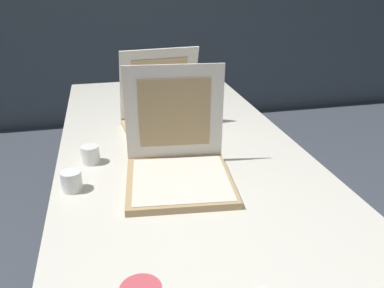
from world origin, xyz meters
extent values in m
cube|color=silver|center=(0.00, 0.55, 0.73)|extent=(0.91, 2.01, 0.03)
cylinder|color=gray|center=(-0.39, 1.49, 0.36)|extent=(0.04, 0.04, 0.71)
cylinder|color=gray|center=(0.39, 1.49, 0.36)|extent=(0.04, 0.04, 0.71)
cube|color=tan|center=(-0.06, 0.23, 0.75)|extent=(0.36, 0.36, 0.02)
cube|color=silver|center=(-0.06, 0.23, 0.76)|extent=(0.33, 0.33, 0.00)
cube|color=silver|center=(-0.04, 0.39, 0.93)|extent=(0.33, 0.06, 0.33)
cube|color=tan|center=(-0.04, 0.38, 0.93)|extent=(0.24, 0.04, 0.24)
cube|color=tan|center=(-0.03, 0.67, 0.75)|extent=(0.36, 0.36, 0.02)
cube|color=silver|center=(-0.02, 0.67, 0.76)|extent=(0.29, 0.29, 0.00)
cube|color=silver|center=(-0.04, 0.79, 0.92)|extent=(0.34, 0.14, 0.32)
cube|color=tan|center=(-0.04, 0.78, 0.92)|extent=(0.24, 0.10, 0.23)
cylinder|color=white|center=(-0.05, 0.69, 0.79)|extent=(0.03, 0.03, 0.00)
cylinder|color=white|center=(-0.05, 0.69, 0.78)|extent=(0.01, 0.00, 0.03)
cylinder|color=white|center=(-0.06, 0.70, 0.78)|extent=(0.01, 0.00, 0.03)
cylinder|color=white|center=(-0.06, 0.68, 0.78)|extent=(0.01, 0.00, 0.03)
cylinder|color=white|center=(-0.39, 0.27, 0.77)|extent=(0.06, 0.06, 0.06)
cylinder|color=white|center=(-0.34, 0.45, 0.77)|extent=(0.06, 0.06, 0.06)
camera|label=1|loc=(-0.27, -0.85, 1.37)|focal=36.88mm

